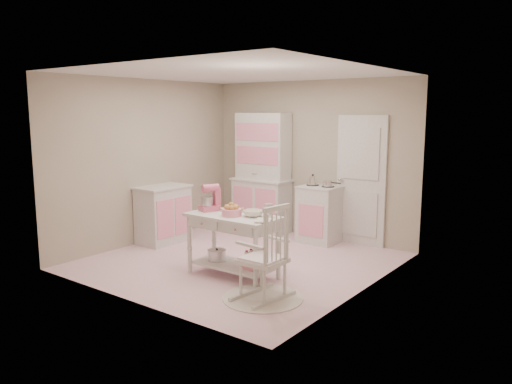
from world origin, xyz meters
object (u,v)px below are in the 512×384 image
rocking_chair (263,251)px  work_table (233,246)px  base_cabinet (163,214)px  hutch (262,173)px  stand_mixer (209,198)px  bread_basket (232,212)px  stove (320,214)px

rocking_chair → work_table: rocking_chair is taller
work_table → rocking_chair: bearing=-28.1°
base_cabinet → rocking_chair: size_ratio=0.84×
hutch → rocking_chair: hutch is taller
stand_mixer → work_table: bearing=20.7°
base_cabinet → bread_basket: (1.98, -0.67, 0.39)m
hutch → stand_mixer: bearing=-71.1°
work_table → bread_basket: 0.45m
bread_basket → stove: bearing=89.6°
rocking_chair → base_cabinet: bearing=166.3°
hutch → bread_basket: 2.55m
stove → rocking_chair: 2.67m
stove → work_table: bearing=-90.9°
hutch → rocking_chair: 3.29m
stove → work_table: (-0.04, -2.15, -0.06)m
work_table → stand_mixer: stand_mixer is taller
base_cabinet → rocking_chair: rocking_chair is taller
base_cabinet → stand_mixer: stand_mixer is taller
work_table → stove: bearing=89.1°
stand_mixer → bread_basket: stand_mixer is taller
hutch → stove: hutch is taller
base_cabinet → bread_basket: base_cabinet is taller
stove → bread_basket: size_ratio=3.68×
base_cabinet → work_table: (1.96, -0.62, -0.06)m
rocking_chair → bread_basket: size_ratio=4.40×
stove → rocking_chair: size_ratio=0.84×
hutch → rocking_chair: (1.93, -2.61, -0.49)m
stand_mixer → stove: bearing=101.4°
work_table → bread_basket: size_ratio=4.80×
work_table → bread_basket: bearing=-68.2°
base_cabinet → work_table: bearing=-17.4°
hutch → base_cabinet: 1.87m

